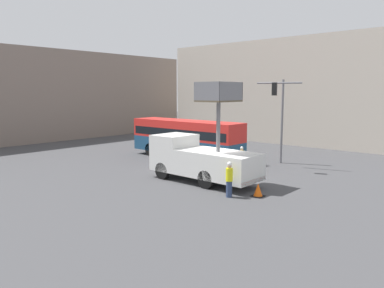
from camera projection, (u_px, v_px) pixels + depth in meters
ground_plane at (226, 180)px, 24.14m from camera, size 120.00×120.00×0.00m
building_backdrop_far at (15, 95)px, 43.43m from camera, size 44.00×10.00×10.41m
building_backdrop_side at (292, 92)px, 44.15m from camera, size 10.00×28.00×11.26m
utility_truck at (201, 158)px, 23.47m from camera, size 2.57×7.31×6.19m
city_bus at (186, 136)px, 31.53m from camera, size 2.44×10.59×3.24m
traffic_light_pole at (280, 108)px, 28.19m from camera, size 3.41×3.16×6.57m
road_worker_near_truck at (229, 179)px, 20.01m from camera, size 0.38×0.38×1.94m
road_worker_directing at (242, 158)px, 26.91m from camera, size 0.38×0.38×1.74m
traffic_cone_near_truck at (258, 190)px, 20.26m from camera, size 0.62×0.62×0.71m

